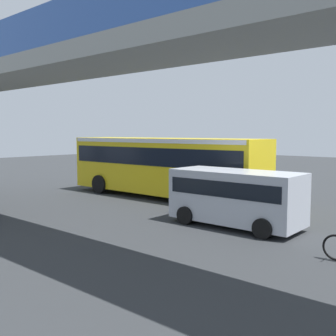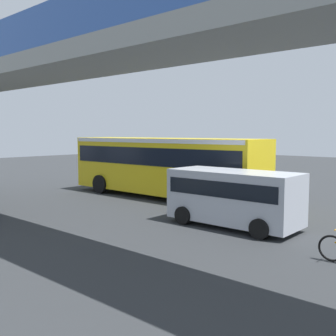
% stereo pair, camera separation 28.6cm
% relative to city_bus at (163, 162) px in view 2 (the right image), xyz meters
% --- Properties ---
extents(ground, '(80.00, 80.00, 0.00)m').
position_rel_city_bus_xyz_m(ground, '(-1.41, -1.07, -1.88)').
color(ground, '#2D3033').
extents(city_bus, '(11.54, 2.85, 3.15)m').
position_rel_city_bus_xyz_m(city_bus, '(0.00, 0.00, 0.00)').
color(city_bus, yellow).
rests_on(city_bus, ground).
extents(parked_van, '(4.80, 2.17, 2.05)m').
position_rel_city_bus_xyz_m(parked_van, '(-6.28, 3.14, -0.70)').
color(parked_van, '#B7BCC6').
rests_on(parked_van, ground).
extents(pedestrian, '(0.38, 0.38, 1.79)m').
position_rel_city_bus_xyz_m(pedestrian, '(2.58, -3.86, -1.00)').
color(pedestrian, '#2D2D38').
rests_on(pedestrian, ground).
extents(lane_dash_left, '(2.00, 0.20, 0.01)m').
position_rel_city_bus_xyz_m(lane_dash_left, '(-5.41, -3.12, -1.88)').
color(lane_dash_left, silver).
rests_on(lane_dash_left, ground).
extents(lane_dash_centre, '(2.00, 0.20, 0.01)m').
position_rel_city_bus_xyz_m(lane_dash_centre, '(-1.41, -3.12, -1.88)').
color(lane_dash_centre, silver).
rests_on(lane_dash_centre, ground).
extents(lane_dash_right, '(2.00, 0.20, 0.01)m').
position_rel_city_bus_xyz_m(lane_dash_right, '(2.59, -3.12, -1.88)').
color(lane_dash_right, silver).
rests_on(lane_dash_right, ground).
extents(lane_dash_rightmost, '(2.00, 0.20, 0.01)m').
position_rel_city_bus_xyz_m(lane_dash_rightmost, '(6.59, -3.12, -1.88)').
color(lane_dash_rightmost, silver).
rests_on(lane_dash_rightmost, ground).
extents(pedestrian_overpass, '(29.06, 2.60, 6.86)m').
position_rel_city_bus_xyz_m(pedestrian_overpass, '(-1.41, 8.26, 3.23)').
color(pedestrian_overpass, gray).
rests_on(pedestrian_overpass, ground).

